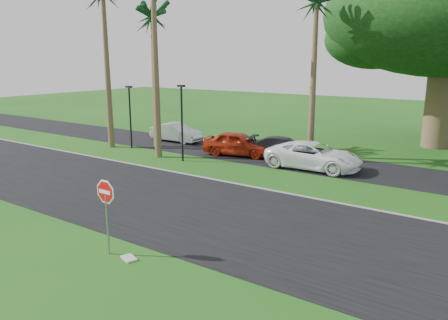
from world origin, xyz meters
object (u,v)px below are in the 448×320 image
Objects in this scene: stop_sign_near at (106,202)px; car_silver at (176,133)px; car_red at (238,144)px; car_dark at (285,148)px; car_minivan at (313,156)px.

stop_sign_near reaches higher than car_silver.
stop_sign_near is 0.58× the size of car_red.
car_silver is (-11.00, 16.17, -1.08)m from stop_sign_near.
car_minivan is (2.51, -1.35, 0.08)m from car_dark.
stop_sign_near is 0.48× the size of car_minivan.
car_dark is at bearing 59.69° from car_minivan.
car_minivan is (5.45, -0.53, -0.02)m from car_red.
car_silver is at bearing 75.66° from car_dark.
car_red is (-4.53, 14.73, -1.00)m from stop_sign_near.
car_silver is 0.92× the size of car_red.
car_minivan is (0.92, 14.20, -1.02)m from stop_sign_near.
stop_sign_near is at bearing 174.28° from car_minivan.
car_dark is at bearing -87.58° from car_red.
car_red is at bearing 82.47° from car_minivan.
car_dark is (-1.59, 15.55, -1.10)m from stop_sign_near.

